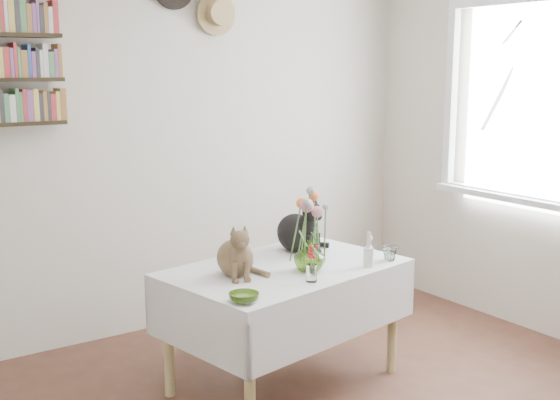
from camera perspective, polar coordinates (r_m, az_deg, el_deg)
room at (r=2.70m, az=9.92°, el=0.84°), size 4.08×4.58×2.58m
window at (r=4.69m, az=20.47°, el=6.26°), size 0.12×1.52×1.32m
dining_table at (r=3.80m, az=0.39°, el=-7.79°), size 1.36×0.99×0.66m
tabby_cat at (r=3.55m, az=-3.69°, el=-3.95°), size 0.26×0.29×0.29m
black_cat at (r=4.02m, az=1.31°, el=-1.85°), size 0.27×0.32×0.33m
flower_vase at (r=3.65m, az=2.40°, el=-4.52°), size 0.20×0.20×0.17m
green_bowl at (r=3.19m, az=-2.95°, el=-7.93°), size 0.16×0.16×0.04m
drinking_glass at (r=3.90m, az=8.93°, el=-4.30°), size 0.11×0.11×0.08m
candlestick at (r=3.75m, az=7.19°, el=-4.50°), size 0.05×0.05×0.19m
berry_jar at (r=3.47m, az=2.58°, el=-5.10°), size 0.05×0.05×0.22m
porcelain_figurine at (r=4.03m, az=7.29°, el=-3.67°), size 0.06×0.06×0.11m
flower_bouquet at (r=3.60m, az=2.35°, el=-0.55°), size 0.17×0.13×0.39m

